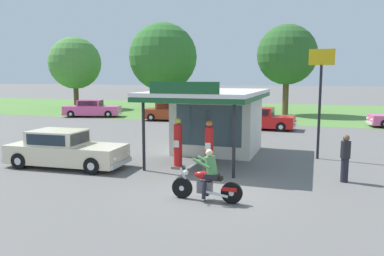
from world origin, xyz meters
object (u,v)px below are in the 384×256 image
bystander_standing_back_lot (345,157)px  gas_pump_offside (209,148)px  roadside_pole_sign (321,85)px  parked_car_second_row_spare (172,112)px  gas_pump_nearside (178,145)px  motorcycle_with_rider (208,180)px  parked_car_back_row_left (259,119)px  parked_car_back_row_centre (92,109)px  featured_classic_sedan (65,150)px

bystander_standing_back_lot → gas_pump_offside: bearing=179.3°
roadside_pole_sign → parked_car_second_row_spare: bearing=134.3°
bystander_standing_back_lot → gas_pump_nearside: bearing=179.4°
gas_pump_nearside → motorcycle_with_rider: (2.27, -3.58, -0.30)m
gas_pump_offside → parked_car_second_row_spare: 17.64m
gas_pump_offside → bystander_standing_back_lot: (4.98, -0.06, -0.03)m
gas_pump_offside → parked_car_back_row_left: gas_pump_offside is taller
motorcycle_with_rider → parked_car_second_row_spare: (-8.70, 19.43, 0.04)m
parked_car_back_row_left → roadside_pole_sign: 10.30m
gas_pump_nearside → roadside_pole_sign: roadside_pole_sign is taller
gas_pump_offside → parked_car_back_row_left: 12.83m
motorcycle_with_rider → roadside_pole_sign: (3.12, 7.30, 2.68)m
gas_pump_nearside → parked_car_back_row_left: size_ratio=0.40×
bystander_standing_back_lot → roadside_pole_sign: 4.60m
gas_pump_offside → parked_car_back_row_centre: bearing=134.0°
featured_classic_sedan → roadside_pole_sign: 11.37m
gas_pump_nearside → parked_car_second_row_spare: 17.11m
motorcycle_with_rider → bystander_standing_back_lot: (4.02, 3.51, 0.24)m
gas_pump_nearside → parked_car_back_row_left: (1.36, 12.83, -0.25)m
parked_car_back_row_centre → featured_classic_sedan: bearing=-60.3°
parked_car_second_row_spare → bystander_standing_back_lot: bystander_standing_back_lot is taller
parked_car_second_row_spare → motorcycle_with_rider: bearing=-65.9°
featured_classic_sedan → parked_car_back_row_left: size_ratio=0.99×
featured_classic_sedan → roadside_pole_sign: (9.91, 4.90, 2.65)m
roadside_pole_sign → parked_car_back_row_centre: bearing=147.5°
gas_pump_nearside → gas_pump_offside: gas_pump_nearside is taller
parked_car_back_row_left → bystander_standing_back_lot: 13.80m
parked_car_back_row_left → bystander_standing_back_lot: size_ratio=3.05×
parked_car_back_row_left → gas_pump_offside: bearing=-90.3°
gas_pump_nearside → bystander_standing_back_lot: (6.29, -0.06, -0.06)m
gas_pump_nearside → featured_classic_sedan: (-4.53, -1.17, -0.26)m
parked_car_back_row_left → featured_classic_sedan: bearing=-112.8°
motorcycle_with_rider → featured_classic_sedan: motorcycle_with_rider is taller
motorcycle_with_rider → parked_car_back_row_centre: (-16.87, 20.04, 0.06)m
gas_pump_nearside → parked_car_back_row_left: bearing=83.9°
motorcycle_with_rider → parked_car_second_row_spare: bearing=114.1°
featured_classic_sedan → roadside_pole_sign: roadside_pole_sign is taller
parked_car_second_row_spare → parked_car_back_row_left: bearing=-21.2°
gas_pump_nearside → motorcycle_with_rider: size_ratio=0.94×
motorcycle_with_rider → parked_car_back_row_left: motorcycle_with_rider is taller
parked_car_back_row_centre → parked_car_second_row_spare: 8.20m
motorcycle_with_rider → bystander_standing_back_lot: size_ratio=1.29×
bystander_standing_back_lot → parked_car_back_row_centre: bearing=141.7°
gas_pump_nearside → parked_car_back_row_centre: 22.01m
parked_car_back_row_centre → parked_car_back_row_left: parked_car_back_row_centre is taller
motorcycle_with_rider → featured_classic_sedan: size_ratio=0.43×
gas_pump_nearside → parked_car_back_row_centre: (-14.60, 16.46, -0.24)m
parked_car_back_row_centre → parked_car_back_row_left: 16.38m
gas_pump_offside → parked_car_back_row_left: bearing=89.7°
motorcycle_with_rider → roadside_pole_sign: 8.38m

